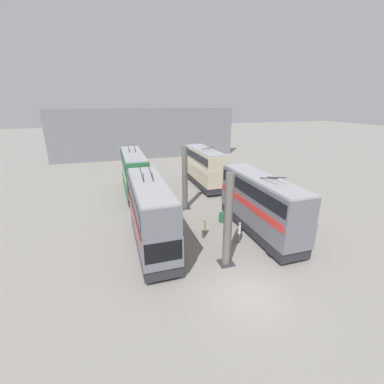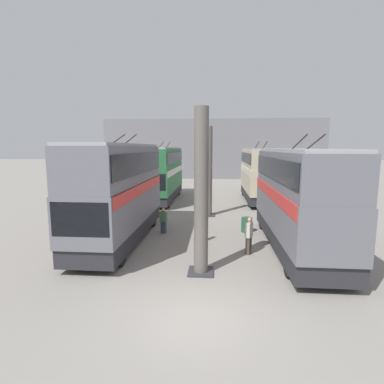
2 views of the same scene
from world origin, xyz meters
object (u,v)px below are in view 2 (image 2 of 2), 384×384
(bus_left_far, at_px, (258,171))
(bus_right_mid, at_px, (163,170))
(bus_left_near, at_px, (297,193))
(person_by_right_row, at_px, (163,220))
(bus_right_near, at_px, (120,187))
(person_by_left_row, at_px, (249,235))
(oil_drum, at_px, (247,225))
(person_aisle_midway, at_px, (200,227))

(bus_left_far, xyz_separation_m, bus_right_mid, (-0.23, 9.13, 0.04))
(bus_left_near, relative_size, person_by_right_row, 6.61)
(bus_left_near, relative_size, bus_right_near, 1.06)
(bus_left_far, height_order, bus_right_near, bus_right_near)
(bus_right_near, bearing_deg, person_by_left_row, -102.58)
(oil_drum, bearing_deg, bus_left_near, -143.12)
(bus_right_near, bearing_deg, person_by_right_row, -51.04)
(bus_right_mid, bearing_deg, oil_drum, -146.78)
(bus_left_far, distance_m, person_by_right_row, 13.79)
(bus_left_far, distance_m, bus_right_near, 16.14)
(person_aisle_midway, height_order, person_by_left_row, person_by_left_row)
(bus_left_far, height_order, person_by_right_row, bus_left_far)
(person_by_left_row, distance_m, oil_drum, 3.90)
(bus_left_near, distance_m, person_by_left_row, 3.22)
(bus_left_near, xyz_separation_m, person_by_left_row, (-1.04, 2.40, -1.89))
(bus_right_near, xyz_separation_m, person_by_left_row, (-1.50, -6.73, -2.03))
(bus_left_near, xyz_separation_m, bus_left_far, (13.77, 0.00, 0.00))
(bus_left_far, xyz_separation_m, person_by_left_row, (-14.81, 2.40, -1.89))
(bus_right_near, bearing_deg, bus_left_far, -34.46)
(person_by_left_row, xyz_separation_m, oil_drum, (3.86, -0.28, -0.52))
(bus_left_far, xyz_separation_m, oil_drum, (-10.95, 2.11, -2.41))
(bus_left_far, bearing_deg, oil_drum, 169.07)
(bus_right_mid, height_order, person_by_left_row, bus_right_mid)
(bus_right_mid, distance_m, person_by_left_row, 16.17)
(bus_left_near, distance_m, person_by_right_row, 7.67)
(bus_left_near, distance_m, person_aisle_midway, 5.25)
(bus_left_near, relative_size, person_aisle_midway, 6.36)
(person_aisle_midway, distance_m, person_by_left_row, 2.93)
(bus_left_far, height_order, oil_drum, bus_left_far)
(person_by_left_row, height_order, person_by_right_row, person_by_left_row)
(bus_right_mid, height_order, person_by_right_row, bus_right_mid)
(bus_right_near, relative_size, person_by_left_row, 5.31)
(bus_left_near, xyz_separation_m, person_aisle_midway, (0.62, 4.81, -2.01))
(person_by_right_row, bearing_deg, bus_left_near, 86.21)
(bus_right_mid, bearing_deg, person_aisle_midway, -161.49)
(bus_left_near, bearing_deg, person_by_right_row, 73.36)
(bus_left_near, bearing_deg, bus_left_far, 0.00)
(person_by_right_row, bearing_deg, person_aisle_midway, 69.51)
(bus_right_mid, distance_m, oil_drum, 13.04)
(bus_left_near, bearing_deg, bus_right_mid, 34.01)
(bus_right_near, bearing_deg, bus_left_near, -92.90)
(bus_left_far, xyz_separation_m, bus_right_near, (-13.30, 9.13, 0.14))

